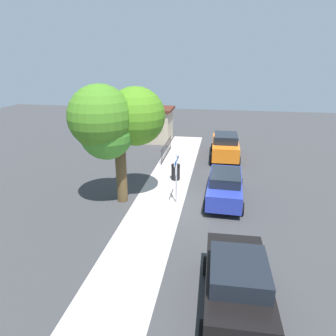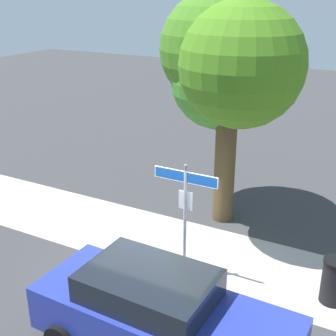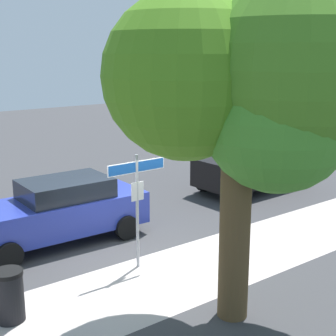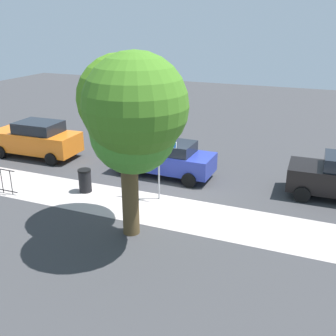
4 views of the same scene
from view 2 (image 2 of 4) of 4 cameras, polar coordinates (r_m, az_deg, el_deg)
name	(u,v)px [view 2 (image 2 of 4)]	position (r m, az deg, el deg)	size (l,w,h in m)	color
ground_plane	(170,279)	(10.45, 0.25, -13.67)	(60.00, 60.00, 0.00)	#38383A
sidewalk_strip	(275,274)	(10.89, 13.18, -12.70)	(24.00, 2.60, 0.00)	#AFA39F
street_sign	(185,198)	(9.76, 2.17, -3.75)	(1.47, 0.07, 2.62)	#9EA0A5
shade_tree	(226,64)	(11.81, 7.23, 12.80)	(4.17, 4.37, 6.06)	brown
car_blue	(160,316)	(8.15, -0.94, -18.02)	(4.59, 2.02, 1.64)	#253399
trash_bin	(334,281)	(10.12, 20.05, -13.09)	(0.55, 0.55, 0.98)	black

